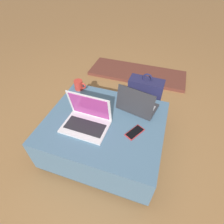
{
  "coord_description": "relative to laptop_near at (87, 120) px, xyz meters",
  "views": [
    {
      "loc": [
        0.37,
        -0.9,
        1.44
      ],
      "look_at": [
        0.05,
        0.04,
        0.46
      ],
      "focal_mm": 28.0,
      "sensor_mm": 36.0,
      "label": 1
    }
  ],
  "objects": [
    {
      "name": "cell_phone",
      "position": [
        0.38,
        0.04,
        -0.05
      ],
      "size": [
        0.14,
        0.17,
        0.01
      ],
      "rotation": [
        0.0,
        0.0,
        5.77
      ],
      "color": "red",
      "rests_on": "ottoman"
    },
    {
      "name": "laptop_near",
      "position": [
        0.0,
        0.0,
        0.0
      ],
      "size": [
        0.36,
        0.26,
        0.26
      ],
      "rotation": [
        0.0,
        0.0,
        -0.03
      ],
      "color": "silver",
      "rests_on": "ottoman"
    },
    {
      "name": "laptop_far",
      "position": [
        0.33,
        0.3,
        -0.0
      ],
      "size": [
        0.36,
        0.29,
        0.23
      ],
      "rotation": [
        0.0,
        0.0,
        2.93
      ],
      "color": "#333338",
      "rests_on": "ottoman"
    },
    {
      "name": "fireplace_hearth",
      "position": [
        0.12,
        1.45,
        -0.41
      ],
      "size": [
        1.4,
        0.5,
        0.04
      ],
      "color": "brown",
      "rests_on": "ground_plane"
    },
    {
      "name": "ground_plane",
      "position": [
        0.12,
        0.07,
        -0.44
      ],
      "size": [
        14.0,
        14.0,
        0.0
      ],
      "primitive_type": "plane",
      "color": "#9E7042"
    },
    {
      "name": "ottoman",
      "position": [
        0.12,
        0.07,
        -0.24
      ],
      "size": [
        0.98,
        0.82,
        0.38
      ],
      "color": "#2A3D4E",
      "rests_on": "ground_plane"
    },
    {
      "name": "backpack",
      "position": [
        0.36,
        0.62,
        -0.2
      ],
      "size": [
        0.34,
        0.2,
        0.56
      ],
      "rotation": [
        0.0,
        0.0,
        3.1
      ],
      "color": "#23234C",
      "rests_on": "ground_plane"
    },
    {
      "name": "coffee_mug",
      "position": [
        -0.27,
        0.41,
        -0.01
      ],
      "size": [
        0.12,
        0.08,
        0.1
      ],
      "color": "red",
      "rests_on": "ottoman"
    }
  ]
}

